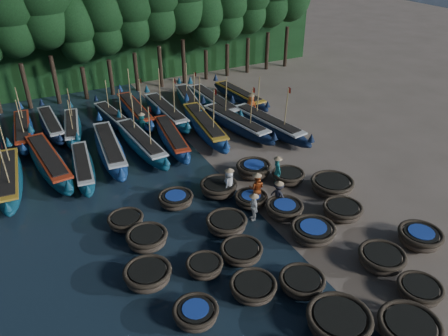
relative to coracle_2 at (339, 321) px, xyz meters
name	(u,v)px	position (x,y,z in m)	size (l,w,h in m)	color
ground	(247,201)	(1.30, 9.25, -0.47)	(120.00, 120.00, 0.00)	#7C6A5A
foliage_wall	(120,27)	(1.30, 32.75, 4.53)	(40.00, 3.00, 10.00)	black
coracle_2	(339,321)	(0.00, 0.00, 0.00)	(2.56, 2.56, 0.83)	#4E4031
coracle_3	(409,328)	(2.12, -1.46, -0.01)	(2.62, 2.62, 0.82)	#4E4031
coracle_4	(419,290)	(4.10, -0.24, -0.09)	(2.22, 2.22, 0.68)	#4E4031
coracle_5	(196,314)	(-4.66, 2.90, -0.07)	(1.98, 1.98, 0.70)	#4E4031
coracle_6	(253,288)	(-1.95, 3.08, -0.10)	(2.25, 2.25, 0.66)	#4E4031
coracle_7	(302,282)	(0.03, 2.38, -0.09)	(1.99, 1.99, 0.67)	#4E4031
coracle_8	(382,259)	(4.06, 1.87, -0.03)	(2.49, 2.49, 0.78)	#4E4031
coracle_9	(420,237)	(6.79, 2.13, 0.00)	(2.13, 2.13, 0.81)	#4E4031
coracle_10	(148,275)	(-5.65, 5.73, -0.02)	(2.11, 2.11, 0.80)	#4E4031
coracle_11	(205,266)	(-3.21, 5.17, -0.10)	(1.68, 1.68, 0.65)	#4E4031
coracle_12	(241,252)	(-1.29, 5.26, -0.09)	(2.36, 2.36, 0.66)	#4E4031
coracle_13	(313,231)	(2.52, 4.88, -0.04)	(2.67, 2.67, 0.75)	#4E4031
coracle_14	(342,210)	(5.01, 5.62, -0.06)	(2.10, 2.10, 0.72)	#4E4031
coracle_15	(147,239)	(-4.88, 8.09, -0.03)	(2.02, 2.02, 0.78)	#4E4031
coracle_16	(227,224)	(-0.95, 7.38, -0.04)	(2.18, 2.18, 0.76)	#4E4031
coracle_17	(251,199)	(1.29, 8.77, -0.09)	(2.11, 2.11, 0.66)	#4E4031
coracle_18	(284,209)	(2.34, 7.08, -0.03)	(2.36, 2.36, 0.76)	#4E4031
coracle_19	(332,185)	(6.08, 7.77, -0.01)	(2.51, 2.51, 0.82)	#4E4031
coracle_20	(126,221)	(-5.36, 10.05, -0.11)	(1.86, 1.86, 0.64)	#4E4031
coracle_21	(176,199)	(-2.38, 10.64, -0.08)	(2.17, 2.17, 0.68)	#4E4031
coracle_22	(219,188)	(0.19, 10.52, -0.02)	(2.15, 2.15, 0.80)	#4E4031
coracle_23	(254,169)	(3.01, 11.37, 0.01)	(2.48, 2.48, 0.84)	#4E4031
coracle_24	(288,176)	(4.47, 9.81, -0.07)	(1.98, 1.98, 0.70)	#4E4031
long_boat_0	(10,178)	(-10.26, 16.94, 0.08)	(2.08, 8.24, 3.51)	#0E4251
long_boat_1	(49,161)	(-7.93, 17.87, 0.14)	(2.58, 9.12, 1.61)	#0E4251
long_boat_2	(83,166)	(-6.14, 16.48, 0.02)	(2.12, 7.30, 1.29)	#0E4251
long_boat_3	(110,148)	(-4.10, 17.87, 0.13)	(2.35, 8.96, 1.58)	navy
long_boat_4	(141,142)	(-2.01, 17.79, 0.11)	(2.11, 8.71, 3.71)	#0E4251
long_boat_5	(172,137)	(0.15, 17.67, 0.07)	(2.34, 8.05, 1.43)	navy
long_boat_6	(204,126)	(2.93, 18.22, 0.15)	(2.57, 9.17, 3.92)	navy
long_boat_7	(235,123)	(5.17, 17.63, 0.12)	(2.97, 8.68, 3.74)	#0D1A32
long_boat_8	(268,124)	(7.15, 16.33, 0.14)	(2.94, 8.93, 3.84)	#0D1A32
long_boat_9	(23,131)	(-8.87, 23.58, 0.06)	(1.97, 7.97, 3.39)	navy
long_boat_10	(51,124)	(-6.92, 23.86, 0.04)	(1.56, 7.59, 1.34)	#0D1A32
long_boat_11	(72,127)	(-5.63, 22.65, 0.02)	(2.44, 7.18, 3.09)	#0E4251
long_boat_12	(114,118)	(-2.49, 22.88, 0.03)	(2.27, 7.45, 3.19)	#0D1A32
long_boat_13	(135,111)	(-0.67, 23.41, 0.10)	(1.48, 8.45, 3.59)	navy
long_boat_14	(166,112)	(1.38, 22.01, 0.11)	(1.75, 8.70, 3.70)	#0E4251
long_boat_15	(189,101)	(3.95, 23.34, 0.07)	(2.74, 7.96, 3.43)	#0E4251
long_boat_16	(213,102)	(5.56, 22.13, 0.13)	(1.95, 8.96, 1.58)	#0E4251
long_boat_17	(240,96)	(8.25, 22.53, 0.07)	(2.20, 8.01, 1.42)	#0D1A32
fisherman_0	(229,182)	(0.64, 10.09, 0.45)	(1.01, 0.97, 1.94)	silver
fisherman_1	(277,170)	(3.75, 9.96, 0.50)	(0.52, 0.69, 1.96)	#1A6F6F
fisherman_2	(257,188)	(1.71, 8.91, 0.46)	(1.09, 1.05, 1.97)	#CA4F1B
fisherman_3	(278,194)	(2.51, 7.95, 0.35)	(0.93, 1.15, 1.76)	black
fisherman_4	(254,206)	(0.75, 7.60, 0.35)	(0.52, 0.93, 1.70)	silver
fisherman_5	(142,123)	(-1.10, 20.20, 0.36)	(1.19, 1.49, 1.79)	#1A6F6F
fisherman_6	(251,105)	(7.55, 19.42, 0.46)	(0.96, 1.03, 1.96)	#CA4F1B
tree_3	(7,7)	(-7.80, 29.25, 7.52)	(4.92, 4.92, 11.60)	black
tree_5	(76,29)	(-3.20, 29.25, 5.50)	(3.68, 3.68, 8.68)	black
tree_6	(103,17)	(-0.90, 29.25, 6.17)	(4.09, 4.09, 9.65)	black
tree_7	(129,6)	(1.40, 29.25, 6.85)	(4.51, 4.51, 10.63)	black
tree_10	(205,15)	(8.30, 29.25, 5.50)	(3.68, 3.68, 8.68)	black
tree_11	(227,6)	(10.60, 29.25, 6.17)	(4.09, 4.09, 9.65)	black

